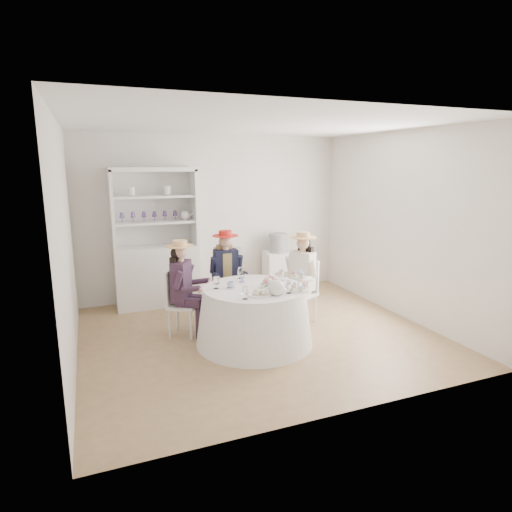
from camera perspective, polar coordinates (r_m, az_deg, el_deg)
name	(u,v)px	position (r m, az deg, el deg)	size (l,w,h in m)	color
ground	(259,334)	(5.80, 0.37, -10.39)	(4.50, 4.50, 0.00)	olive
ceiling	(259,124)	(5.38, 0.41, 17.24)	(4.50, 4.50, 0.00)	white
wall_back	(215,217)	(7.30, -5.50, 5.22)	(4.50, 4.50, 0.00)	silver
wall_front	(347,270)	(3.68, 12.08, -1.81)	(4.50, 4.50, 0.00)	silver
wall_left	(66,247)	(5.05, -24.03, 1.14)	(4.50, 4.50, 0.00)	silver
wall_right	(402,225)	(6.60, 18.88, 3.89)	(4.50, 4.50, 0.00)	silver
tea_table	(254,316)	(5.42, -0.24, -7.95)	(1.47, 1.47, 0.73)	white
hutch	(156,257)	(6.96, -13.13, -0.19)	(1.47, 0.96, 2.18)	silver
side_table	(278,272)	(7.55, 2.95, -2.15)	(0.46, 0.46, 0.72)	silver
hatbox	(278,243)	(7.44, 2.99, 1.77)	(0.33, 0.33, 0.33)	black
guest_left	(183,283)	(5.63, -9.72, -3.53)	(0.55, 0.51, 1.27)	silver
guest_mid	(226,270)	(6.16, -4.00, -1.83)	(0.47, 0.49, 1.31)	silver
guest_right	(301,273)	(6.01, 6.06, -2.21)	(0.56, 0.51, 1.31)	silver
spare_chair	(227,277)	(6.47, -3.95, -2.77)	(0.48, 0.48, 1.04)	silver
teacup_a	(231,285)	(5.27, -3.40, -3.93)	(0.09, 0.09, 0.07)	white
teacup_b	(243,280)	(5.53, -1.80, -3.22)	(0.06, 0.06, 0.06)	white
teacup_c	(273,281)	(5.46, 2.22, -3.37)	(0.09, 0.09, 0.07)	white
flower_bowl	(272,284)	(5.35, 2.12, -3.82)	(0.19, 0.19, 0.05)	white
flower_arrangement	(271,282)	(5.25, 2.00, -3.43)	(0.18, 0.18, 0.07)	#ED7682
table_teapot	(276,287)	(4.99, 2.75, -4.21)	(0.28, 0.20, 0.21)	white
sandwich_plate	(260,294)	(4.99, 0.51, -5.08)	(0.29, 0.29, 0.06)	white
cupcake_stand	(298,283)	(5.18, 5.64, -3.66)	(0.25, 0.25, 0.24)	white
stemware_set	(254,282)	(5.28, -0.24, -3.44)	(0.98, 0.94, 0.15)	white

